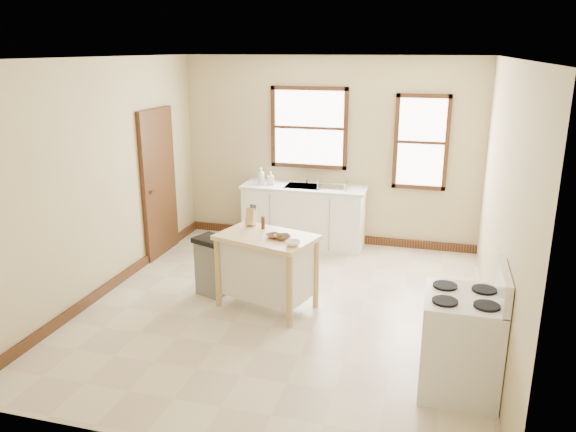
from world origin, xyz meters
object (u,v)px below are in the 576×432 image
object	(u,v)px
bowl_b	(282,237)
bowl_c	(293,243)
gas_stove	(462,329)
trash_bin	(212,266)
soap_bottle_b	(271,178)
bowl_a	(274,236)
soap_bottle_a	(261,176)
pepper_grinder	(263,223)
dish_rack	(333,185)
knife_block	(251,217)
kitchen_island	(267,271)

from	to	relation	value
bowl_b	bowl_c	world-z (taller)	bowl_c
bowl_b	gas_stove	size ratio (longest dim) A/B	0.15
bowl_c	trash_bin	size ratio (longest dim) A/B	0.22
soap_bottle_b	bowl_a	xyz separation A→B (m)	(0.71, -2.22, -0.12)
soap_bottle_a	bowl_b	size ratio (longest dim) A/B	1.43
pepper_grinder	trash_bin	distance (m)	0.87
soap_bottle_a	pepper_grinder	bearing A→B (deg)	-66.44
soap_bottle_b	pepper_grinder	xyz separation A→B (m)	(0.50, -1.95, -0.07)
bowl_a	gas_stove	size ratio (longest dim) A/B	0.14
trash_bin	gas_stove	world-z (taller)	gas_stove
soap_bottle_b	gas_stove	distance (m)	4.29
gas_stove	dish_rack	bearing A→B (deg)	118.07
soap_bottle_a	bowl_b	world-z (taller)	soap_bottle_a
bowl_b	gas_stove	distance (m)	2.19
soap_bottle_a	knife_block	bearing A→B (deg)	-70.60
knife_block	bowl_a	world-z (taller)	knife_block
soap_bottle_a	soap_bottle_b	bearing A→B (deg)	10.84
dish_rack	knife_block	distance (m)	1.99
gas_stove	bowl_a	bearing A→B (deg)	151.94
gas_stove	bowl_c	bearing A→B (deg)	153.18
bowl_b	gas_stove	bearing A→B (deg)	-28.93
kitchen_island	pepper_grinder	bearing A→B (deg)	133.20
knife_block	bowl_a	xyz separation A→B (m)	(0.39, -0.36, -0.08)
soap_bottle_b	kitchen_island	world-z (taller)	soap_bottle_b
kitchen_island	soap_bottle_a	bearing A→B (deg)	125.58
bowl_c	kitchen_island	bearing A→B (deg)	146.25
dish_rack	knife_block	size ratio (longest dim) A/B	2.07
gas_stove	soap_bottle_b	bearing A→B (deg)	129.52
bowl_b	kitchen_island	bearing A→B (deg)	159.83
dish_rack	pepper_grinder	size ratio (longest dim) A/B	2.76
dish_rack	pepper_grinder	world-z (taller)	same
kitchen_island	bowl_c	xyz separation A→B (m)	(0.37, -0.25, 0.46)
kitchen_island	bowl_a	xyz separation A→B (m)	(0.10, -0.06, 0.46)
bowl_b	trash_bin	distance (m)	1.12
bowl_a	dish_rack	bearing A→B (deg)	84.09
knife_block	trash_bin	size ratio (longest dim) A/B	0.28
dish_rack	bowl_b	size ratio (longest dim) A/B	2.32
pepper_grinder	gas_stove	world-z (taller)	gas_stove
pepper_grinder	bowl_c	world-z (taller)	pepper_grinder
knife_block	trash_bin	xyz separation A→B (m)	(-0.46, -0.14, -0.61)
bowl_a	bowl_b	world-z (taller)	bowl_b
pepper_grinder	gas_stove	size ratio (longest dim) A/B	0.13
soap_bottle_b	bowl_c	distance (m)	2.61
bowl_a	gas_stove	world-z (taller)	gas_stove
bowl_a	gas_stove	xyz separation A→B (m)	(2.01, -1.07, -0.32)
gas_stove	soap_bottle_a	bearing A→B (deg)	131.13
soap_bottle_b	knife_block	distance (m)	1.89
gas_stove	bowl_b	bearing A→B (deg)	151.07
soap_bottle_a	pepper_grinder	distance (m)	2.04
soap_bottle_a	soap_bottle_b	size ratio (longest dim) A/B	1.29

